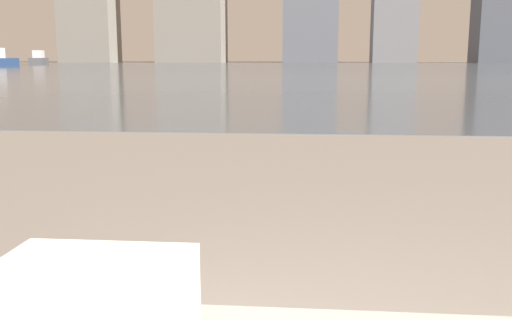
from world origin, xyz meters
TOP-DOWN VIEW (x-y plane):
  - towel_stack at (-0.14, 0.76)m, footprint 0.28×0.22m
  - harbor_water at (0.00, 62.00)m, footprint 180.00×110.00m
  - harbor_boat_1 at (-38.41, 80.10)m, footprint 3.18×5.63m
  - skyline_tower_2 at (0.58, 118.00)m, footprint 10.63×12.22m

SIDE VIEW (x-z plane):
  - harbor_water at x=0.00m, z-range 0.00..0.01m
  - towel_stack at x=-0.14m, z-range 0.48..0.64m
  - harbor_boat_1 at x=-38.41m, z-range -0.29..1.71m
  - skyline_tower_2 at x=0.58m, z-range 0.00..24.63m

